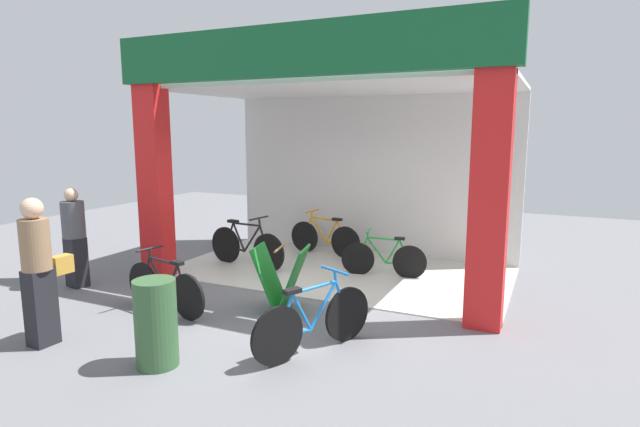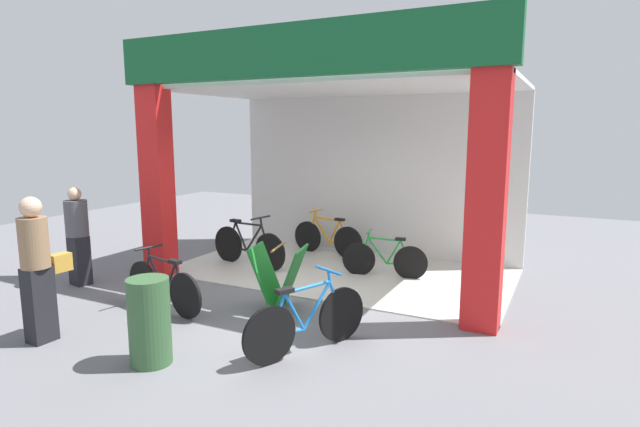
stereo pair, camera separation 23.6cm
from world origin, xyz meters
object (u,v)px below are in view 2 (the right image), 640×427
at_px(bicycle_inside_1, 248,246).
at_px(trash_bin, 150,321).
at_px(pedestrian_0, 78,235).
at_px(bicycle_inside_2, 328,238).
at_px(pedestrian_1, 37,267).
at_px(bicycle_inside_0, 385,259).
at_px(sandwich_board_sign, 279,278).
at_px(bicycle_parked_0, 307,321).
at_px(bicycle_parked_1, 163,286).

relative_size(bicycle_inside_1, trash_bin, 1.83).
bearing_deg(pedestrian_0, bicycle_inside_2, 52.21).
relative_size(pedestrian_0, pedestrian_1, 0.91).
xyz_separation_m(bicycle_inside_0, pedestrian_0, (-4.25, -2.55, 0.49)).
distance_m(bicycle_inside_0, sandwich_board_sign, 2.26).
relative_size(bicycle_inside_0, bicycle_parked_0, 0.94).
distance_m(bicycle_inside_2, pedestrian_0, 4.46).
bearing_deg(bicycle_inside_1, bicycle_inside_2, 56.76).
bearing_deg(pedestrian_0, bicycle_parked_0, -7.80).
xyz_separation_m(bicycle_parked_0, sandwich_board_sign, (-1.00, 1.05, 0.09)).
relative_size(bicycle_inside_0, sandwich_board_sign, 1.58).
distance_m(pedestrian_0, trash_bin, 3.51).
bearing_deg(pedestrian_1, trash_bin, 4.74).
bearing_deg(bicycle_parked_0, bicycle_inside_0, 93.84).
height_order(bicycle_parked_1, pedestrian_0, pedestrian_0).
bearing_deg(bicycle_parked_0, trash_bin, -143.99).
distance_m(bicycle_parked_1, trash_bin, 1.64).
bearing_deg(bicycle_inside_1, pedestrian_1, -94.14).
relative_size(bicycle_inside_0, bicycle_inside_1, 0.83).
relative_size(bicycle_parked_0, sandwich_board_sign, 1.67).
bearing_deg(bicycle_inside_1, bicycle_parked_1, -83.46).
bearing_deg(pedestrian_1, bicycle_inside_0, 57.54).
distance_m(bicycle_inside_0, bicycle_inside_1, 2.49).
bearing_deg(bicycle_inside_2, sandwich_board_sign, -76.50).
relative_size(bicycle_parked_0, bicycle_parked_1, 0.97).
xyz_separation_m(bicycle_inside_0, bicycle_inside_2, (-1.53, 0.96, 0.03)).
distance_m(bicycle_parked_1, pedestrian_1, 1.61).
xyz_separation_m(bicycle_inside_1, bicycle_parked_1, (0.28, -2.43, -0.03)).
bearing_deg(bicycle_parked_0, pedestrian_0, 172.20).
xyz_separation_m(bicycle_parked_0, pedestrian_0, (-4.46, 0.61, 0.45)).
relative_size(bicycle_parked_1, pedestrian_1, 0.90).
height_order(pedestrian_1, trash_bin, pedestrian_1).
bearing_deg(trash_bin, bicycle_parked_1, 128.76).
distance_m(bicycle_inside_1, bicycle_parked_1, 2.45).
relative_size(bicycle_parked_1, sandwich_board_sign, 1.72).
height_order(bicycle_inside_1, sandwich_board_sign, bicycle_inside_1).
distance_m(bicycle_inside_0, pedestrian_0, 4.98).
bearing_deg(bicycle_inside_1, pedestrian_0, -130.54).
relative_size(bicycle_inside_1, pedestrian_0, 1.09).
height_order(bicycle_inside_1, bicycle_parked_1, bicycle_inside_1).
distance_m(bicycle_parked_0, trash_bin, 1.68).
bearing_deg(trash_bin, sandwich_board_sign, 80.11).
relative_size(bicycle_inside_0, pedestrian_0, 0.91).
distance_m(bicycle_parked_0, pedestrian_1, 3.19).
relative_size(bicycle_inside_0, pedestrian_1, 0.83).
distance_m(bicycle_inside_2, bicycle_parked_1, 3.89).
height_order(bicycle_inside_0, pedestrian_0, pedestrian_0).
distance_m(pedestrian_0, pedestrian_1, 2.31).
bearing_deg(bicycle_parked_0, bicycle_parked_1, 173.12).
xyz_separation_m(bicycle_inside_0, bicycle_inside_1, (-2.45, -0.45, 0.06)).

